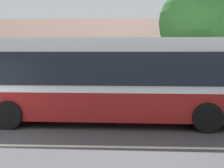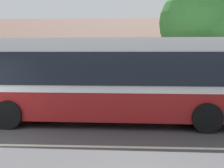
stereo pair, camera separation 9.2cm
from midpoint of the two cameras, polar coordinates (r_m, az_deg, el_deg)
name	(u,v)px [view 2 (the right image)]	position (r m, az deg, el deg)	size (l,w,h in m)	color
sidewalk_far	(31,104)	(14.62, -16.05, -3.97)	(60.00, 3.00, 0.15)	#9E9E99
community_building	(35,65)	(22.37, -15.28, 3.82)	(27.92, 9.97, 6.24)	tan
transit_bus	(103,78)	(10.56, -1.52, 1.24)	(11.63, 2.92, 3.13)	maroon
street_tree_primary	(201,26)	(14.69, 17.83, 11.14)	(3.84, 3.72, 5.97)	#4C3828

